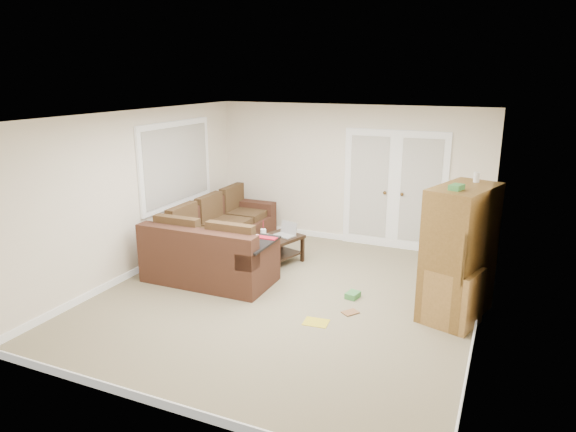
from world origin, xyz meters
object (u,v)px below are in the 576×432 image
at_px(tv_armoire, 459,252).
at_px(side_cabinet, 454,292).
at_px(coffee_table, 271,252).
at_px(sectional_sofa, 217,243).

distance_m(tv_armoire, side_cabinet, 0.51).
bearing_deg(coffee_table, tv_armoire, 5.64).
distance_m(sectional_sofa, tv_armoire, 3.83).
bearing_deg(tv_armoire, sectional_sofa, -167.92).
xyz_separation_m(coffee_table, tv_armoire, (2.91, -0.61, 0.61)).
bearing_deg(side_cabinet, sectional_sofa, -172.66).
height_order(coffee_table, tv_armoire, tv_armoire).
relative_size(sectional_sofa, coffee_table, 2.34).
xyz_separation_m(sectional_sofa, side_cabinet, (3.78, -0.64, 0.08)).
bearing_deg(tv_armoire, coffee_table, -174.05).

